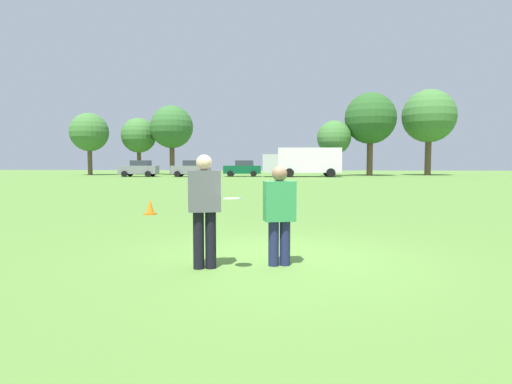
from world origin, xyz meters
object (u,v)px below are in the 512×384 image
box_truck (303,161)px  frisbee (232,199)px  parked_car_mid_left (191,168)px  parked_car_center (243,168)px  player_defender (279,211)px  traffic_cone (150,207)px  parked_car_near_left (139,168)px  player_thrower (204,205)px

box_truck → frisbee: bearing=-92.3°
frisbee → parked_car_mid_left: size_ratio=0.06×
frisbee → parked_car_center: size_ratio=0.06×
player_defender → box_truck: size_ratio=0.18×
traffic_cone → player_defender: bearing=-56.3°
frisbee → box_truck: size_ratio=0.03×
player_defender → parked_car_near_left: size_ratio=0.36×
parked_car_center → frisbee: bearing=-83.2°
parked_car_mid_left → box_truck: (12.33, 1.01, 0.83)m
frisbee → traffic_cone: frisbee is taller
frisbee → box_truck: bearing=87.7°
player_defender → traffic_cone: player_defender is taller
player_defender → parked_car_near_left: bearing=112.8°
traffic_cone → box_truck: 36.07m
frisbee → traffic_cone: 7.62m
frisbee → parked_car_mid_left: bearing=104.4°
player_defender → parked_car_center: (-5.78, 42.71, 0.07)m
traffic_cone → frisbee: bearing=-62.4°
player_thrower → player_defender: player_thrower is taller
parked_car_center → traffic_cone: bearing=-87.5°
player_thrower → box_truck: bearing=87.1°
player_defender → parked_car_near_left: 44.32m
player_defender → frisbee: (-0.66, -0.44, 0.21)m
parked_car_near_left → parked_car_center: size_ratio=1.00×
player_defender → box_truck: box_truck is taller
traffic_cone → parked_car_mid_left: parked_car_mid_left is taller
parked_car_mid_left → frisbee: bearing=-75.6°
player_thrower → traffic_cone: 7.28m
parked_car_near_left → player_thrower: bearing=-68.6°
parked_car_mid_left → player_thrower: bearing=-76.1°
parked_car_near_left → box_truck: size_ratio=0.50×
player_thrower → player_defender: (1.10, 0.29, -0.11)m
player_thrower → box_truck: 42.28m
player_defender → traffic_cone: size_ratio=3.18×
parked_car_near_left → frisbee: bearing=-68.2°
player_thrower → parked_car_near_left: size_ratio=0.39×
player_thrower → frisbee: size_ratio=6.24×
parked_car_near_left → parked_car_center: 11.57m
frisbee → parked_car_center: 43.46m
frisbee → parked_car_near_left: parked_car_near_left is taller
player_thrower → traffic_cone: size_ratio=3.53×
player_thrower → parked_car_near_left: 44.17m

